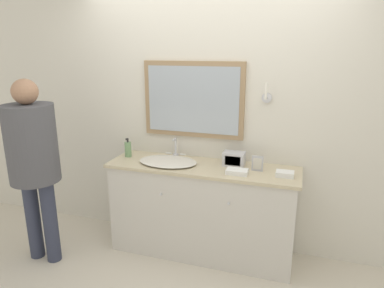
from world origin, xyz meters
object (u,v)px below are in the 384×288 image
picture_frame (257,164)px  person (33,154)px  soap_bottle (128,149)px  appliance_box (234,159)px  sink_basin (168,161)px

picture_frame → person: (-1.89, -0.57, 0.08)m
picture_frame → person: 1.98m
person → soap_bottle: bearing=44.4°
soap_bottle → appliance_box: 1.06m
sink_basin → person: person is taller
appliance_box → picture_frame: picture_frame is taller
soap_bottle → picture_frame: size_ratio=1.37×
soap_bottle → person: bearing=-135.6°
appliance_box → person: (-1.67, -0.66, 0.09)m
appliance_box → soap_bottle: bearing=-176.8°
soap_bottle → appliance_box: (1.06, 0.06, -0.01)m
sink_basin → appliance_box: (0.60, 0.12, 0.04)m
sink_basin → picture_frame: 0.83m
soap_bottle → sink_basin: bearing=-7.9°
soap_bottle → picture_frame: (1.28, -0.03, -0.01)m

